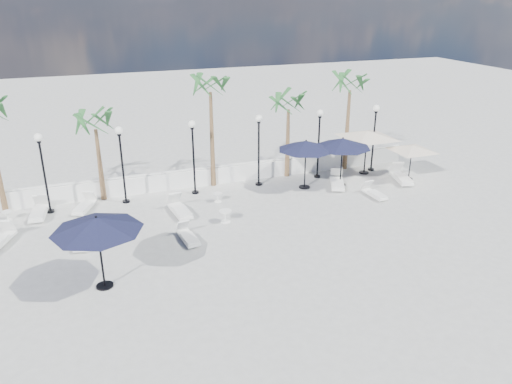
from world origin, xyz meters
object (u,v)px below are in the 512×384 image
object	(u,v)px
lounger_4	(180,209)
parasol_cream_sq_a	(367,131)
lounger_3	(84,206)
lounger_6	(337,182)
parasol_navy_left	(97,225)
lounger_5	(188,236)
parasol_navy_right	(343,143)
lounger_2	(86,239)
parasol_navy_mid	(306,146)
parasol_cream_sq_b	(412,146)
lounger_8	(374,193)
lounger_1	(39,211)
lounger_7	(401,177)

from	to	relation	value
lounger_4	parasol_cream_sq_a	bearing A→B (deg)	4.03
lounger_3	parasol_cream_sq_a	xyz separation A→B (m)	(15.31, -0.02, 2.24)
lounger_4	lounger_6	distance (m)	8.68
lounger_6	parasol_navy_left	bearing A→B (deg)	-129.82
lounger_5	parasol_cream_sq_a	bearing A→B (deg)	16.85
parasol_navy_right	lounger_2	bearing A→B (deg)	-169.76
lounger_6	parasol_navy_mid	xyz separation A→B (m)	(-1.72, 0.42, 2.06)
lounger_4	lounger_6	size ratio (longest dim) A/B	0.96
parasol_cream_sq_b	lounger_6	bearing A→B (deg)	174.75
lounger_8	parasol_cream_sq_b	size ratio (longest dim) A/B	0.40
lounger_4	lounger_5	xyz separation A→B (m)	(-0.25, -2.80, -0.04)
lounger_1	parasol_navy_mid	bearing A→B (deg)	3.15
lounger_6	lounger_2	bearing A→B (deg)	-145.08
lounger_3	parasol_navy_left	distance (m)	7.57
lounger_6	parasol_cream_sq_b	bearing A→B (deg)	19.67
lounger_1	lounger_6	world-z (taller)	lounger_6
parasol_navy_left	lounger_4	bearing A→B (deg)	53.94
lounger_4	parasol_cream_sq_b	world-z (taller)	parasol_cream_sq_b
lounger_4	lounger_8	xyz separation A→B (m)	(9.73, -1.28, -0.05)
lounger_5	lounger_8	bearing A→B (deg)	2.67
lounger_1	parasol_cream_sq_a	size ratio (longest dim) A/B	0.38
lounger_7	lounger_3	bearing A→B (deg)	-171.58
lounger_8	parasol_navy_right	world-z (taller)	parasol_navy_right
lounger_1	parasol_cream_sq_a	world-z (taller)	parasol_cream_sq_a
lounger_8	parasol_cream_sq_a	world-z (taller)	parasol_cream_sq_a
lounger_4	lounger_5	distance (m)	2.82
lounger_6	parasol_navy_right	xyz separation A→B (m)	(0.24, 0.10, 2.09)
lounger_5	parasol_navy_left	bearing A→B (deg)	-151.83
parasol_navy_right	lounger_4	bearing A→B (deg)	-175.13
lounger_6	parasol_navy_left	size ratio (longest dim) A/B	0.69
parasol_navy_left	lounger_6	bearing A→B (deg)	25.26
lounger_5	lounger_7	xyz separation A→B (m)	(12.58, 2.93, 0.06)
lounger_2	parasol_navy_mid	xyz separation A→B (m)	(11.21, 2.70, 2.09)
lounger_1	lounger_7	xyz separation A→B (m)	(18.52, -1.87, 0.02)
lounger_7	parasol_navy_right	size ratio (longest dim) A/B	0.75
lounger_2	parasol_cream_sq_b	world-z (taller)	parasol_cream_sq_b
lounger_5	lounger_6	size ratio (longest dim) A/B	0.80
lounger_5	parasol_navy_right	size ratio (longest dim) A/B	0.58
parasol_navy_right	lounger_1	bearing A→B (deg)	175.30
parasol_navy_right	parasol_navy_left	bearing A→B (deg)	-154.79
lounger_4	parasol_navy_mid	size ratio (longest dim) A/B	0.70
lounger_2	parasol_navy_left	world-z (taller)	parasol_navy_left
lounger_8	lounger_6	bearing A→B (deg)	114.97
lounger_2	lounger_4	size ratio (longest dim) A/B	0.92
parasol_navy_left	parasol_cream_sq_b	xyz separation A→B (m)	(16.73, 5.49, -0.49)
lounger_2	lounger_6	distance (m)	13.13
lounger_5	lounger_1	bearing A→B (deg)	135.01
lounger_2	parasol_navy_left	bearing A→B (deg)	-66.50
parasol_navy_right	lounger_5	bearing A→B (deg)	-158.72
lounger_7	parasol_navy_right	distance (m)	4.07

